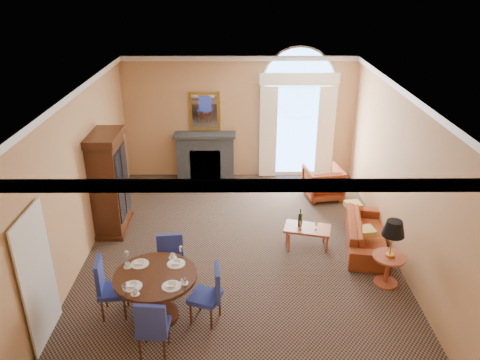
{
  "coord_description": "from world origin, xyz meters",
  "views": [
    {
      "loc": [
        -0.04,
        -8.0,
        5.14
      ],
      "look_at": [
        0.0,
        0.5,
        1.3
      ],
      "focal_mm": 35.0,
      "sensor_mm": 36.0,
      "label": 1
    }
  ],
  "objects_px": {
    "armchair": "(323,183)",
    "coffee_table": "(307,229)",
    "dining_table": "(156,286)",
    "armoire": "(110,185)",
    "side_table": "(391,245)",
    "sofa": "(367,233)"
  },
  "relations": [
    {
      "from": "dining_table",
      "to": "armchair",
      "type": "relative_size",
      "value": 1.49
    },
    {
      "from": "sofa",
      "to": "armchair",
      "type": "bearing_deg",
      "value": 23.24
    },
    {
      "from": "armchair",
      "to": "side_table",
      "type": "xyz_separation_m",
      "value": [
        0.57,
        -3.47,
        0.41
      ]
    },
    {
      "from": "armchair",
      "to": "sofa",
      "type": "bearing_deg",
      "value": 93.26
    },
    {
      "from": "armchair",
      "to": "side_table",
      "type": "height_order",
      "value": "side_table"
    },
    {
      "from": "sofa",
      "to": "side_table",
      "type": "xyz_separation_m",
      "value": [
        0.05,
        -1.26,
        0.52
      ]
    },
    {
      "from": "armchair",
      "to": "coffee_table",
      "type": "relative_size",
      "value": 0.88
    },
    {
      "from": "dining_table",
      "to": "coffee_table",
      "type": "bearing_deg",
      "value": 37.94
    },
    {
      "from": "sofa",
      "to": "armoire",
      "type": "bearing_deg",
      "value": 92.23
    },
    {
      "from": "armoire",
      "to": "side_table",
      "type": "xyz_separation_m",
      "value": [
        5.32,
        -1.98,
        -0.23
      ]
    },
    {
      "from": "armchair",
      "to": "side_table",
      "type": "bearing_deg",
      "value": 89.39
    },
    {
      "from": "coffee_table",
      "to": "side_table",
      "type": "bearing_deg",
      "value": -29.35
    },
    {
      "from": "sofa",
      "to": "coffee_table",
      "type": "relative_size",
      "value": 1.99
    },
    {
      "from": "armoire",
      "to": "side_table",
      "type": "bearing_deg",
      "value": -20.43
    },
    {
      "from": "dining_table",
      "to": "armchair",
      "type": "height_order",
      "value": "dining_table"
    },
    {
      "from": "dining_table",
      "to": "coffee_table",
      "type": "relative_size",
      "value": 1.31
    },
    {
      "from": "dining_table",
      "to": "armchair",
      "type": "bearing_deg",
      "value": 52.21
    },
    {
      "from": "coffee_table",
      "to": "armchair",
      "type": "bearing_deg",
      "value": 86.97
    },
    {
      "from": "armoire",
      "to": "sofa",
      "type": "xyz_separation_m",
      "value": [
        5.27,
        -0.73,
        -0.76
      ]
    },
    {
      "from": "armchair",
      "to": "armoire",
      "type": "bearing_deg",
      "value": 7.48
    },
    {
      "from": "dining_table",
      "to": "sofa",
      "type": "bearing_deg",
      "value": 28.66
    },
    {
      "from": "dining_table",
      "to": "armchair",
      "type": "distance_m",
      "value": 5.49
    }
  ]
}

